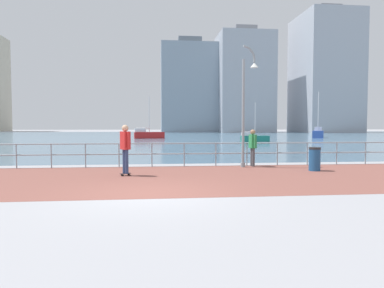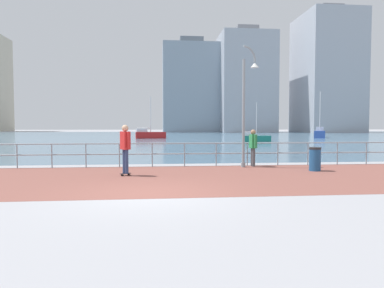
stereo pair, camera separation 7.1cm
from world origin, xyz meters
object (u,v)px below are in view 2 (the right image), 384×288
object	(u,v)px
lamppost	(247,100)
sailboat_navy	(320,133)
bystander	(253,145)
sailboat_yellow	(255,138)
skateboarder	(125,145)
sailboat_white	(150,134)
trash_bin	(315,159)

from	to	relation	value
lamppost	sailboat_navy	xyz separation A→B (m)	(20.04, 35.05, -2.21)
bystander	sailboat_navy	bearing A→B (deg)	60.52
sailboat_navy	sailboat_yellow	size ratio (longest dim) A/B	1.55
skateboarder	sailboat_navy	world-z (taller)	sailboat_navy
sailboat_navy	sailboat_yellow	xyz separation A→B (m)	(-12.92, -11.45, -0.23)
sailboat_yellow	skateboarder	bearing A→B (deg)	-115.03
sailboat_navy	sailboat_yellow	bearing A→B (deg)	-138.47
sailboat_navy	sailboat_white	bearing A→B (deg)	-179.71
lamppost	bystander	bearing A→B (deg)	30.12
skateboarder	sailboat_yellow	bearing A→B (deg)	64.97
skateboarder	sailboat_white	xyz separation A→B (m)	(0.17, 37.12, -0.53)
skateboarder	sailboat_white	size ratio (longest dim) A/B	0.31
skateboarder	trash_bin	bearing A→B (deg)	4.90
sailboat_yellow	trash_bin	bearing A→B (deg)	-100.77
sailboat_navy	sailboat_white	size ratio (longest dim) A/B	1.16
bystander	sailboat_navy	world-z (taller)	sailboat_navy
trash_bin	sailboat_yellow	bearing A→B (deg)	79.23
sailboat_white	bystander	bearing A→B (deg)	-81.64
bystander	sailboat_yellow	distance (m)	24.37
bystander	trash_bin	world-z (taller)	bystander
lamppost	skateboarder	size ratio (longest dim) A/B	2.87
bystander	sailboat_white	bearing A→B (deg)	98.36
bystander	sailboat_white	distance (m)	35.10
sailboat_navy	sailboat_yellow	distance (m)	17.27
lamppost	sailboat_yellow	size ratio (longest dim) A/B	1.19
bystander	trash_bin	size ratio (longest dim) A/B	1.73
bystander	sailboat_navy	xyz separation A→B (m)	(19.70, 34.85, -0.30)
sailboat_yellow	bystander	bearing A→B (deg)	-106.15
bystander	sailboat_yellow	world-z (taller)	sailboat_yellow
lamppost	trash_bin	size ratio (longest dim) A/B	5.55
sailboat_white	sailboat_yellow	world-z (taller)	sailboat_white
skateboarder	sailboat_navy	distance (m)	44.85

